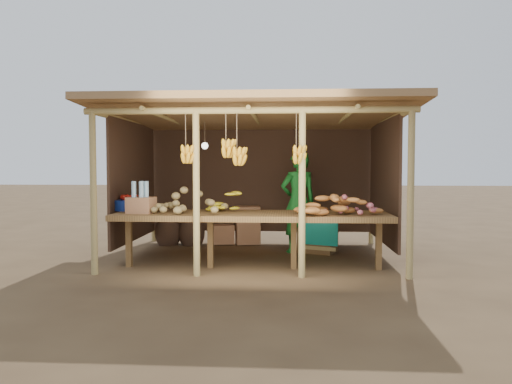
{
  "coord_description": "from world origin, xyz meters",
  "views": [
    {
      "loc": [
        0.51,
        -8.04,
        1.47
      ],
      "look_at": [
        0.0,
        0.0,
        1.05
      ],
      "focal_mm": 35.0,
      "sensor_mm": 36.0,
      "label": 1
    }
  ],
  "objects": [
    {
      "name": "onion_heap",
      "position": [
        1.36,
        -1.13,
        0.98
      ],
      "size": [
        0.9,
        0.7,
        0.36
      ],
      "primitive_type": null,
      "rotation": [
        0.0,
        0.0,
        -0.31
      ],
      "color": "#A9525C",
      "rests_on": "counter"
    },
    {
      "name": "sweet_potato_heap",
      "position": [
        1.21,
        -1.24,
        0.98
      ],
      "size": [
        1.14,
        0.7,
        0.36
      ],
      "primitive_type": null,
      "rotation": [
        0.0,
        0.0,
        0.02
      ],
      "color": "#A5622A",
      "rests_on": "counter"
    },
    {
      "name": "ground",
      "position": [
        0.0,
        0.0,
        0.0
      ],
      "size": [
        60.0,
        60.0,
        0.0
      ],
      "primitive_type": "plane",
      "color": "brown",
      "rests_on": "ground"
    },
    {
      "name": "tarp_crate",
      "position": [
        1.03,
        0.46,
        0.31
      ],
      "size": [
        0.8,
        0.75,
        0.76
      ],
      "color": "brown",
      "rests_on": "ground"
    },
    {
      "name": "banana_pile",
      "position": [
        -0.32,
        -0.66,
        0.97
      ],
      "size": [
        0.7,
        0.55,
        0.35
      ],
      "primitive_type": null,
      "rotation": [
        0.0,
        0.0,
        0.34
      ],
      "color": "yellow",
      "rests_on": "counter"
    },
    {
      "name": "tomato_basin",
      "position": [
        -1.9,
        -0.63,
        0.9
      ],
      "size": [
        0.45,
        0.45,
        0.24
      ],
      "rotation": [
        0.0,
        0.0,
        0.15
      ],
      "color": "navy",
      "rests_on": "counter"
    },
    {
      "name": "vendor",
      "position": [
        0.69,
        0.42,
        0.86
      ],
      "size": [
        0.73,
        0.61,
        1.72
      ],
      "primitive_type": "imported",
      "rotation": [
        0.0,
        0.0,
        3.51
      ],
      "color": "#186E24",
      "rests_on": "ground"
    },
    {
      "name": "counter",
      "position": [
        0.0,
        -0.95,
        0.74
      ],
      "size": [
        3.9,
        1.05,
        0.8
      ],
      "color": "brown",
      "rests_on": "ground"
    },
    {
      "name": "bottle_box",
      "position": [
        -1.58,
        -1.07,
        0.97
      ],
      "size": [
        0.4,
        0.33,
        0.46
      ],
      "color": "#A16B48",
      "rests_on": "counter"
    },
    {
      "name": "carton_stack",
      "position": [
        -0.39,
        1.2,
        0.31
      ],
      "size": [
        0.97,
        0.41,
        0.7
      ],
      "color": "#A16B48",
      "rests_on": "ground"
    },
    {
      "name": "stall_structure",
      "position": [
        -0.01,
        0.02,
        1.92
      ],
      "size": [
        4.7,
        3.5,
        2.43
      ],
      "color": "tan",
      "rests_on": "ground"
    },
    {
      "name": "potato_heap",
      "position": [
        -0.91,
        -1.0,
        0.98
      ],
      "size": [
        1.21,
        0.93,
        0.37
      ],
      "primitive_type": null,
      "rotation": [
        0.0,
        0.0,
        -0.3
      ],
      "color": "olive",
      "rests_on": "counter"
    },
    {
      "name": "burlap_sacks",
      "position": [
        -1.49,
        1.07,
        0.29
      ],
      "size": [
        0.93,
        0.49,
        0.66
      ],
      "color": "#442D1F",
      "rests_on": "ground"
    }
  ]
}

